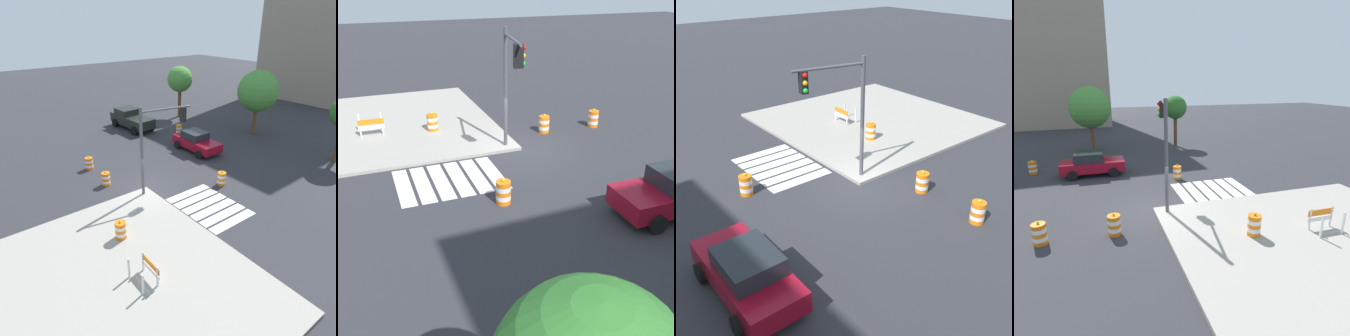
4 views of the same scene
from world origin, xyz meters
The scene contains 14 objects.
ground_plane centered at (0.00, 0.00, 0.00)m, with size 120.00×120.00×0.00m, color #2D2D33.
sidewalk_corner centered at (6.00, -6.00, 0.07)m, with size 12.00×12.00×0.15m, color #9E998E.
crosswalk_stripes centered at (4.00, 1.80, 0.01)m, with size 4.35×3.20×0.02m.
sports_car centered at (-2.91, 6.98, 0.81)m, with size 4.31×2.16×1.63m.
traffic_barrel_near_corner centered at (-6.97, 8.42, 0.45)m, with size 0.56×0.56×1.02m.
traffic_barrel_crosswalk_end centered at (-2.07, -1.83, 0.45)m, with size 0.56×0.56×1.02m.
traffic_barrel_median_near centered at (2.56, 4.32, 0.45)m, with size 0.56×0.56×1.02m.
traffic_barrel_median_far centered at (-5.02, -1.68, 0.45)m, with size 0.56×0.56×1.02m.
traffic_barrel_on_sidewalk centered at (3.53, -3.85, 0.60)m, with size 0.56×0.56×1.02m.
construction_barricade centered at (6.61, -4.35, 0.72)m, with size 1.30×0.80×1.00m.
traffic_light_pole centered at (0.79, 0.52, 3.91)m, with size 0.79×3.25×5.50m.
street_tree_streetside_near centered at (5.26, 14.16, 3.81)m, with size 2.28×2.28×5.02m.
street_tree_streetside_far centered at (-2.76, 14.24, 4.05)m, with size 3.73×3.73×5.93m.
office_building_far centered at (-7.15, 33.56, 13.21)m, with size 14.00×10.00×26.42m, color gray.
Camera 4 is at (-2.50, -13.04, 6.39)m, focal length 30.14 mm.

